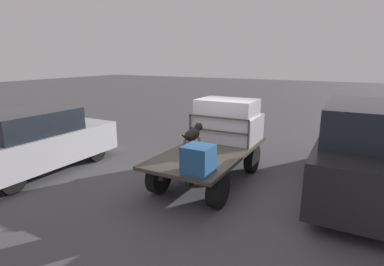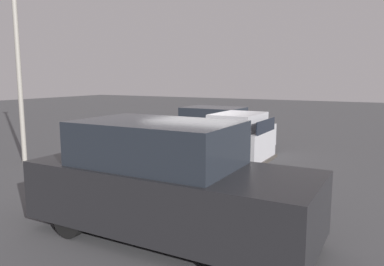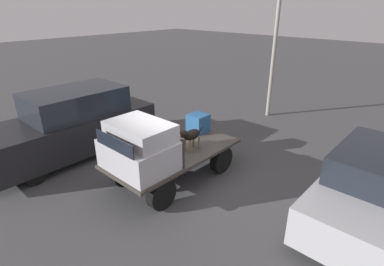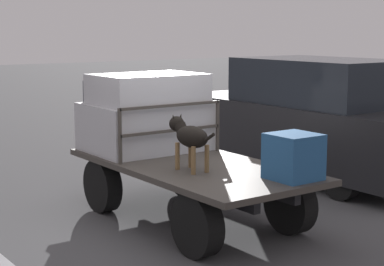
# 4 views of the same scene
# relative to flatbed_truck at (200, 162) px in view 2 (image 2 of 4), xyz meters

# --- Properties ---
(ground_plane) EXTENTS (80.00, 80.00, 0.00)m
(ground_plane) POSITION_rel_flatbed_truck_xyz_m (0.00, 0.00, -0.60)
(ground_plane) COLOR #474749
(flatbed_truck) EXTENTS (3.78, 1.82, 0.84)m
(flatbed_truck) POSITION_rel_flatbed_truck_xyz_m (0.00, 0.00, 0.00)
(flatbed_truck) COLOR black
(flatbed_truck) RESTS_ON ground
(truck_cab) EXTENTS (1.29, 1.70, 1.15)m
(truck_cab) POSITION_rel_flatbed_truck_xyz_m (1.17, 0.00, 0.79)
(truck_cab) COLOR #B7B7BC
(truck_cab) RESTS_ON flatbed_truck
(truck_headboard) EXTENTS (0.04, 1.70, 0.76)m
(truck_headboard) POSITION_rel_flatbed_truck_xyz_m (0.48, 0.00, 0.75)
(truck_headboard) COLOR #3D3833
(truck_headboard) RESTS_ON flatbed_truck
(dog) EXTENTS (0.96, 0.28, 0.71)m
(dog) POSITION_rel_flatbed_truck_xyz_m (-0.35, 0.28, 0.69)
(dog) COLOR brown
(dog) RESTS_ON flatbed_truck
(cargo_crate) EXTENTS (0.56, 0.56, 0.56)m
(cargo_crate) POSITION_rel_flatbed_truck_xyz_m (-1.51, -0.46, 0.52)
(cargo_crate) COLOR #235184
(cargo_crate) RESTS_ON flatbed_truck
(parked_sedan) EXTENTS (4.20, 1.83, 1.73)m
(parked_sedan) POSITION_rel_flatbed_truck_xyz_m (-1.60, 4.51, 0.26)
(parked_sedan) COLOR black
(parked_sedan) RESTS_ON ground
(parked_pickup_far) EXTENTS (5.22, 2.04, 2.13)m
(parked_pickup_far) POSITION_rel_flatbed_truck_xyz_m (1.11, -3.46, 0.44)
(parked_pickup_far) COLOR black
(parked_pickup_far) RESTS_ON ground
(light_pole_near) EXTENTS (0.42, 0.42, 8.17)m
(light_pole_near) POSITION_rel_flatbed_truck_xyz_m (-6.47, -0.68, 4.39)
(light_pole_near) COLOR gray
(light_pole_near) RESTS_ON ground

